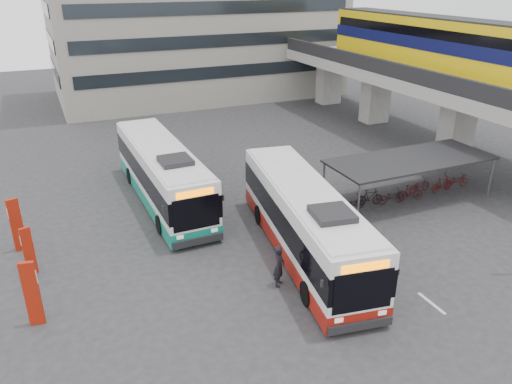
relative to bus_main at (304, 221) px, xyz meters
name	(u,v)px	position (x,y,z in m)	size (l,w,h in m)	color
ground	(308,249)	(0.38, 0.19, -1.73)	(120.00, 120.00, 0.00)	#28282B
viaduct	(423,62)	(17.38, 12.61, 4.50)	(8.00, 32.00, 9.68)	gray
bike_shelter	(408,177)	(8.88, 3.19, -0.37)	(10.00, 4.00, 2.54)	#595B60
road_markings	(387,268)	(2.88, -2.81, -1.72)	(0.15, 7.60, 0.01)	beige
bus_main	(304,221)	(0.00, 0.00, 0.00)	(4.70, 12.88, 3.73)	white
bus_teal	(162,174)	(-4.70, 8.76, 0.01)	(2.94, 12.70, 3.74)	white
pedestrian	(279,266)	(-2.32, -2.02, -0.77)	(0.70, 0.46, 1.92)	black
sign_totem_south	(32,293)	(-12.11, -0.59, -0.30)	(0.60, 0.30, 2.79)	#961A09
sign_totem_mid	(29,250)	(-12.19, 3.35, -0.52)	(0.50, 0.26, 2.33)	#961A09
sign_totem_north	(16,224)	(-12.64, 5.88, -0.31)	(0.59, 0.32, 2.76)	#961A09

